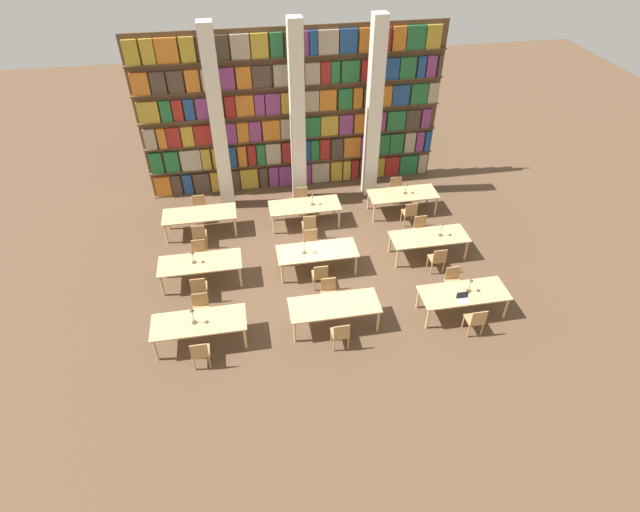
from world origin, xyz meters
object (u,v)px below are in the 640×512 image
(pillar_left, at_px, (218,124))
(chair_9, at_px, (312,243))
(chair_1, at_px, (201,308))
(reading_table_3, at_px, (200,264))
(chair_4, at_px, (476,320))
(chair_10, at_px, (438,259))
(chair_7, at_px, (200,253))
(chair_16, at_px, (410,212))
(reading_table_0, at_px, (199,324))
(chair_8, at_px, (320,275))
(reading_table_5, at_px, (429,238))
(reading_table_7, at_px, (305,207))
(reading_table_2, at_px, (464,294))
(desk_lamp_4, at_px, (442,227))
(desk_lamp_1, at_px, (471,283))
(chair_13, at_px, (200,208))
(chair_2, at_px, (340,334))
(chair_6, at_px, (199,287))
(desk_lamp_5, at_px, (313,198))
(chair_15, at_px, (302,200))
(desk_lamp_0, at_px, (192,314))
(reading_table_4, at_px, (317,253))
(desk_lamp_6, at_px, (406,186))
(reading_table_6, at_px, (200,215))
(chair_17, at_px, (396,189))
(laptop, at_px, (463,299))
(chair_12, at_px, (199,234))
(reading_table_1, at_px, (334,307))
(chair_11, at_px, (421,229))
(pillar_right, at_px, (374,113))
(chair_0, at_px, (200,352))
(chair_3, at_px, (329,292))
(reading_table_8, at_px, (403,195))
(chair_14, at_px, (309,225))
(pillar_center, at_px, (297,118))

(pillar_left, distance_m, chair_9, 4.76)
(chair_1, bearing_deg, reading_table_3, -89.75)
(chair_4, distance_m, chair_10, 2.47)
(chair_7, xyz_separation_m, chair_16, (6.71, 0.96, 0.00))
(reading_table_0, distance_m, chair_8, 3.59)
(reading_table_5, bearing_deg, reading_table_7, 145.89)
(reading_table_2, bearing_deg, desk_lamp_4, 83.52)
(chair_7, distance_m, reading_table_7, 3.71)
(pillar_left, bearing_deg, chair_16, -20.78)
(desk_lamp_1, distance_m, chair_8, 4.00)
(chair_13, bearing_deg, chair_9, 143.08)
(chair_2, distance_m, chair_6, 4.11)
(reading_table_3, bearing_deg, chair_4, -25.05)
(reading_table_3, xyz_separation_m, desk_lamp_5, (3.56, 2.31, 0.34))
(reading_table_2, bearing_deg, chair_15, 121.86)
(desk_lamp_0, relative_size, reading_table_4, 0.20)
(chair_2, height_order, reading_table_4, chair_2)
(chair_13, relative_size, desk_lamp_6, 2.15)
(reading_table_6, distance_m, desk_lamp_5, 3.62)
(chair_8, bearing_deg, chair_7, 154.83)
(chair_9, xyz_separation_m, chair_15, (0.07, 2.40, 0.00))
(chair_17, bearing_deg, laptop, 89.52)
(desk_lamp_4, bearing_deg, chair_12, 166.75)
(chair_7, bearing_deg, reading_table_1, 138.23)
(reading_table_5, xyz_separation_m, chair_11, (0.02, 0.74, -0.19))
(pillar_right, relative_size, chair_17, 6.90)
(desk_lamp_0, xyz_separation_m, chair_11, (6.82, 3.08, -0.58))
(reading_table_3, distance_m, reading_table_6, 2.43)
(chair_13, distance_m, reading_table_7, 3.47)
(chair_8, xyz_separation_m, chair_16, (3.40, 2.52, 0.00))
(pillar_right, distance_m, chair_10, 5.34)
(pillar_left, bearing_deg, chair_6, -100.95)
(desk_lamp_6, bearing_deg, chair_8, -136.69)
(reading_table_6, bearing_deg, desk_lamp_4, -18.86)
(reading_table_4, xyz_separation_m, reading_table_6, (-3.34, 2.50, 0.00))
(chair_0, distance_m, chair_3, 3.67)
(chair_4, bearing_deg, chair_17, 91.26)
(chair_2, distance_m, chair_16, 5.78)
(reading_table_6, bearing_deg, reading_table_8, 0.17)
(reading_table_2, bearing_deg, desk_lamp_0, 178.92)
(chair_14, distance_m, desk_lamp_6, 3.53)
(reading_table_5, relative_size, reading_table_8, 1.00)
(chair_2, bearing_deg, desk_lamp_4, 39.78)
(pillar_left, relative_size, chair_1, 6.90)
(chair_1, distance_m, desk_lamp_1, 6.95)
(pillar_center, relative_size, desk_lamp_6, 14.83)
(chair_6, bearing_deg, chair_16, 20.06)
(pillar_left, bearing_deg, reading_table_0, -97.86)
(chair_4, bearing_deg, chair_9, 132.58)
(chair_1, distance_m, reading_table_7, 5.10)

